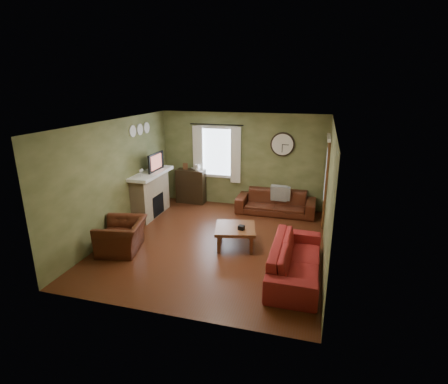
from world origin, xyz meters
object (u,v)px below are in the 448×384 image
(sofa_brown, at_px, (276,202))
(sofa_red, at_px, (296,259))
(bookshelf, at_px, (191,186))
(coffee_table, at_px, (235,237))
(armchair, at_px, (122,236))

(sofa_brown, relative_size, sofa_red, 0.96)
(bookshelf, height_order, sofa_red, bookshelf)
(coffee_table, bearing_deg, sofa_red, -32.68)
(bookshelf, relative_size, armchair, 0.98)
(armchair, xyz_separation_m, coffee_table, (2.22, 0.82, -0.10))
(sofa_red, bearing_deg, bookshelf, 44.62)
(bookshelf, xyz_separation_m, armchair, (-0.29, -3.28, -0.17))
(bookshelf, distance_m, sofa_red, 4.66)
(armchair, distance_m, coffee_table, 2.37)
(bookshelf, height_order, coffee_table, bookshelf)
(bookshelf, xyz_separation_m, sofa_red, (3.27, -3.31, -0.17))
(bookshelf, distance_m, coffee_table, 3.14)
(bookshelf, height_order, armchair, bookshelf)
(sofa_red, relative_size, armchair, 2.17)
(sofa_brown, distance_m, sofa_red, 3.18)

